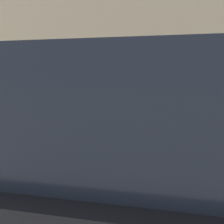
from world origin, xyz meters
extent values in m
plane|color=slate|center=(0.00, 0.00, 0.00)|extent=(60.00, 60.00, 0.00)
cube|color=#ADAAA3|center=(0.00, 2.20, 0.06)|extent=(24.00, 2.80, 0.12)
cube|color=tan|center=(0.00, 4.87, 3.30)|extent=(24.00, 0.30, 6.60)
cylinder|color=#2D2D30|center=(0.11, 1.03, 0.58)|extent=(0.08, 0.08, 0.92)
cube|color=black|center=(0.11, 1.03, 1.22)|extent=(0.16, 0.14, 0.35)
cube|color=gray|center=(0.11, 0.96, 1.24)|extent=(0.09, 0.01, 0.12)
cylinder|color=black|center=(0.11, 1.03, 1.45)|extent=(0.19, 0.11, 0.19)
cylinder|color=black|center=(-0.25, 0.39, 0.36)|extent=(0.72, 0.22, 0.72)
camera|label=1|loc=(0.69, -2.06, 1.55)|focal=35.00mm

